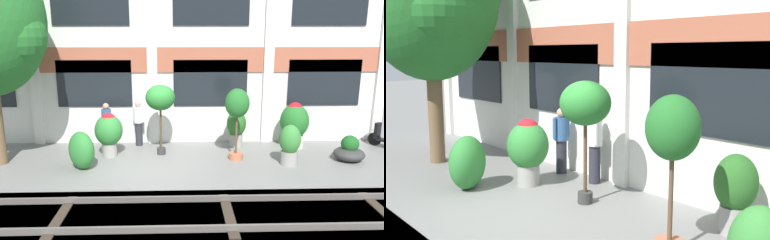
{
  "view_description": "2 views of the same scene",
  "coord_description": "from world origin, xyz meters",
  "views": [
    {
      "loc": [
        1.0,
        -10.94,
        4.13
      ],
      "look_at": [
        1.38,
        1.0,
        1.27
      ],
      "focal_mm": 35.0,
      "sensor_mm": 36.0,
      "label": 1
    },
    {
      "loc": [
        6.61,
        -4.36,
        2.93
      ],
      "look_at": [
        -0.14,
        1.53,
        1.56
      ],
      "focal_mm": 42.0,
      "sensor_mm": 36.0,
      "label": 2
    }
  ],
  "objects": [
    {
      "name": "potted_plant_fluted_column",
      "position": [
        5.1,
        1.98,
        0.91
      ],
      "size": [
        1.02,
        1.02,
        1.64
      ],
      "color": "beige",
      "rests_on": "ground"
    },
    {
      "name": "potted_plant_wide_bowl",
      "position": [
        6.48,
        0.46,
        0.32
      ],
      "size": [
        0.97,
        0.97,
        0.84
      ],
      "color": "#333333",
      "rests_on": "ground"
    },
    {
      "name": "apartment_facade",
      "position": [
        -0.0,
        2.95,
        4.1
      ],
      "size": [
        17.27,
        0.64,
        8.23
      ],
      "color": "silver",
      "rests_on": "ground"
    },
    {
      "name": "potted_plant_ribbed_drum",
      "position": [
        -1.39,
        1.15,
        0.87
      ],
      "size": [
        0.92,
        0.92,
        1.49
      ],
      "color": "gray",
      "rests_on": "ground"
    },
    {
      "name": "potted_plant_low_pan",
      "position": [
        2.82,
        0.71,
        1.74
      ],
      "size": [
        0.79,
        0.79,
        2.34
      ],
      "color": "#B76647",
      "rests_on": "ground"
    },
    {
      "name": "rail_tracks",
      "position": [
        0.0,
        -3.13,
        -0.13
      ],
      "size": [
        24.91,
        2.8,
        0.43
      ],
      "color": "#423F3A",
      "rests_on": "ground"
    },
    {
      "name": "topiary_hedge",
      "position": [
        -2.02,
        0.02,
        0.58
      ],
      "size": [
        1.2,
        1.27,
        1.16
      ],
      "primitive_type": "ellipsoid",
      "rotation": [
        0.0,
        0.0,
        5.36
      ],
      "color": "#2D7A33",
      "rests_on": "ground"
    },
    {
      "name": "resident_watching_tracks",
      "position": [
        -1.68,
        2.33,
        0.85
      ],
      "size": [
        0.34,
        0.53,
        1.59
      ],
      "rotation": [
        0.0,
        0.0,
        -3.06
      ],
      "color": "#282833",
      "rests_on": "ground"
    },
    {
      "name": "potted_plant_stone_basin",
      "position": [
        4.42,
        0.16,
        0.69
      ],
      "size": [
        0.67,
        0.67,
        1.29
      ],
      "color": "gray",
      "rests_on": "ground"
    },
    {
      "name": "potted_plant_tall_urn",
      "position": [
        0.34,
        1.29,
        1.92
      ],
      "size": [
        0.99,
        0.99,
        2.39
      ],
      "color": "#333333",
      "rests_on": "ground"
    },
    {
      "name": "potted_plant_glazed_jar",
      "position": [
        3.03,
        2.13,
        0.74
      ],
      "size": [
        0.7,
        0.7,
        1.32
      ],
      "color": "gray",
      "rests_on": "ground"
    },
    {
      "name": "ground_plane",
      "position": [
        0.0,
        0.0,
        0.0
      ],
      "size": [
        80.0,
        80.0,
        0.0
      ],
      "primitive_type": "plane",
      "color": "slate"
    },
    {
      "name": "resident_by_doorway",
      "position": [
        -0.53,
        2.36,
        0.9
      ],
      "size": [
        0.43,
        0.36,
        1.67
      ],
      "rotation": [
        0.0,
        0.0,
        -2.24
      ],
      "color": "#282833",
      "rests_on": "ground"
    }
  ]
}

